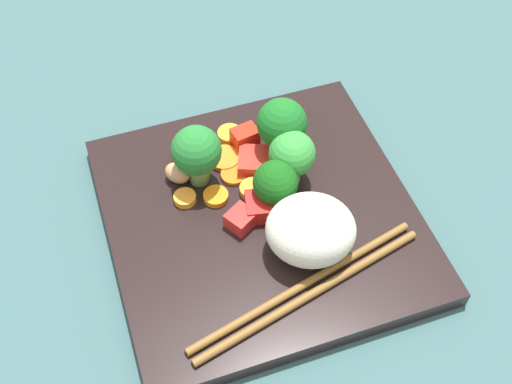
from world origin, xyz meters
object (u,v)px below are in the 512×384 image
(broccoli_floret_1, at_px, (276,183))
(carrot_slice_4, at_px, (257,188))
(rice_mound, at_px, (311,230))
(square_plate, at_px, (261,218))
(chopstick_pair, at_px, (307,290))

(broccoli_floret_1, distance_m, carrot_slice_4, 0.03)
(broccoli_floret_1, bearing_deg, rice_mound, -78.77)
(square_plate, bearing_deg, broccoli_floret_1, 24.60)
(broccoli_floret_1, xyz_separation_m, carrot_slice_4, (-0.01, 0.02, -0.02))
(carrot_slice_4, bearing_deg, square_plate, -100.30)
(square_plate, xyz_separation_m, rice_mound, (0.03, -0.05, 0.04))
(rice_mound, height_order, carrot_slice_4, rice_mound)
(rice_mound, relative_size, carrot_slice_4, 3.15)
(broccoli_floret_1, height_order, chopstick_pair, broccoli_floret_1)
(carrot_slice_4, xyz_separation_m, chopstick_pair, (0.01, -0.11, -0.00))
(carrot_slice_4, distance_m, chopstick_pair, 0.11)
(broccoli_floret_1, relative_size, carrot_slice_4, 2.03)
(square_plate, distance_m, rice_mound, 0.07)
(chopstick_pair, bearing_deg, broccoli_floret_1, 72.26)
(carrot_slice_4, bearing_deg, chopstick_pair, -87.11)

